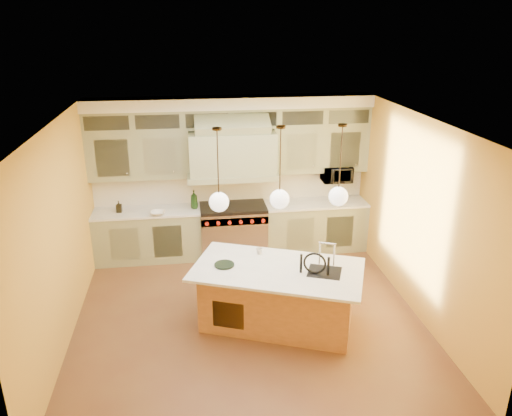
{
  "coord_description": "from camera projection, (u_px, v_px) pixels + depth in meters",
  "views": [
    {
      "loc": [
        -0.77,
        -6.33,
        4.15
      ],
      "look_at": [
        0.22,
        0.7,
        1.45
      ],
      "focal_mm": 35.0,
      "sensor_mm": 36.0,
      "label": 1
    }
  ],
  "objects": [
    {
      "name": "microwave",
      "position": [
        337.0,
        174.0,
        9.25
      ],
      "size": [
        0.54,
        0.37,
        0.3
      ],
      "primitive_type": "imported",
      "color": "black",
      "rests_on": "back_cabinetry"
    },
    {
      "name": "fruit_bowl",
      "position": [
        158.0,
        213.0,
        8.7
      ],
      "size": [
        0.26,
        0.26,
        0.06
      ],
      "primitive_type": "imported",
      "rotation": [
        0.0,
        0.0,
        -0.01
      ],
      "color": "white",
      "rests_on": "back_cabinetry"
    },
    {
      "name": "ceiling",
      "position": [
        247.0,
        122.0,
        6.4
      ],
      "size": [
        5.0,
        5.0,
        0.0
      ],
      "primitive_type": "plane",
      "rotation": [
        3.14,
        0.0,
        0.0
      ],
      "color": "white",
      "rests_on": "wall_back"
    },
    {
      "name": "floor",
      "position": [
        248.0,
        316.0,
        7.43
      ],
      "size": [
        5.0,
        5.0,
        0.0
      ],
      "primitive_type": "plane",
      "color": "brown",
      "rests_on": "ground"
    },
    {
      "name": "cup",
      "position": [
        259.0,
        251.0,
        7.29
      ],
      "size": [
        0.1,
        0.1,
        0.09
      ],
      "primitive_type": "imported",
      "rotation": [
        0.0,
        0.0,
        -0.02
      ],
      "color": "silver",
      "rests_on": "kitchen_island"
    },
    {
      "name": "counter_stool",
      "position": [
        312.0,
        293.0,
        6.68
      ],
      "size": [
        0.56,
        0.56,
        1.24
      ],
      "rotation": [
        0.0,
        0.0,
        -0.38
      ],
      "color": "black",
      "rests_on": "floor"
    },
    {
      "name": "oil_bottle_b",
      "position": [
        119.0,
        207.0,
        8.79
      ],
      "size": [
        0.1,
        0.1,
        0.21
      ],
      "primitive_type": "imported",
      "rotation": [
        0.0,
        0.0,
        -0.09
      ],
      "color": "black",
      "rests_on": "back_cabinetry"
    },
    {
      "name": "range",
      "position": [
        233.0,
        230.0,
        9.24
      ],
      "size": [
        1.2,
        0.74,
        0.96
      ],
      "color": "silver",
      "rests_on": "floor"
    },
    {
      "name": "pendant_right",
      "position": [
        338.0,
        194.0,
        6.66
      ],
      "size": [
        0.26,
        0.26,
        1.11
      ],
      "color": "#2D2319",
      "rests_on": "ceiling"
    },
    {
      "name": "wall_right",
      "position": [
        418.0,
        217.0,
        7.24
      ],
      "size": [
        0.0,
        5.0,
        5.0
      ],
      "primitive_type": "plane",
      "rotation": [
        1.57,
        0.0,
        -1.57
      ],
      "color": "gold",
      "rests_on": "ground"
    },
    {
      "name": "wall_left",
      "position": [
        60.0,
        237.0,
        6.59
      ],
      "size": [
        0.0,
        5.0,
        5.0
      ],
      "primitive_type": "plane",
      "rotation": [
        1.57,
        0.0,
        1.57
      ],
      "color": "gold",
      "rests_on": "ground"
    },
    {
      "name": "oil_bottle_a",
      "position": [
        194.0,
        199.0,
        8.94
      ],
      "size": [
        0.14,
        0.14,
        0.34
      ],
      "primitive_type": "imported",
      "rotation": [
        0.0,
        0.0,
        -0.07
      ],
      "color": "black",
      "rests_on": "back_cabinetry"
    },
    {
      "name": "wall_back",
      "position": [
        231.0,
        174.0,
        9.23
      ],
      "size": [
        5.0,
        0.0,
        5.0
      ],
      "primitive_type": "plane",
      "rotation": [
        1.57,
        0.0,
        0.0
      ],
      "color": "gold",
      "rests_on": "ground"
    },
    {
      "name": "kitchen_island",
      "position": [
        278.0,
        295.0,
        7.08
      ],
      "size": [
        2.61,
        2.01,
        1.35
      ],
      "rotation": [
        0.0,
        0.0,
        -0.38
      ],
      "color": "#9D6737",
      "rests_on": "floor"
    },
    {
      "name": "pendant_center",
      "position": [
        280.0,
        197.0,
        6.56
      ],
      "size": [
        0.26,
        0.26,
        1.11
      ],
      "color": "#2D2319",
      "rests_on": "ceiling"
    },
    {
      "name": "back_cabinetry",
      "position": [
        232.0,
        180.0,
        8.99
      ],
      "size": [
        5.0,
        0.77,
        2.9
      ],
      "color": "gray",
      "rests_on": "floor"
    },
    {
      "name": "wall_front",
      "position": [
        281.0,
        331.0,
        4.6
      ],
      "size": [
        5.0,
        0.0,
        5.0
      ],
      "primitive_type": "plane",
      "rotation": [
        -1.57,
        0.0,
        0.0
      ],
      "color": "gold",
      "rests_on": "ground"
    },
    {
      "name": "pendant_left",
      "position": [
        219.0,
        200.0,
        6.46
      ],
      "size": [
        0.26,
        0.26,
        1.11
      ],
      "color": "#2D2319",
      "rests_on": "ceiling"
    }
  ]
}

